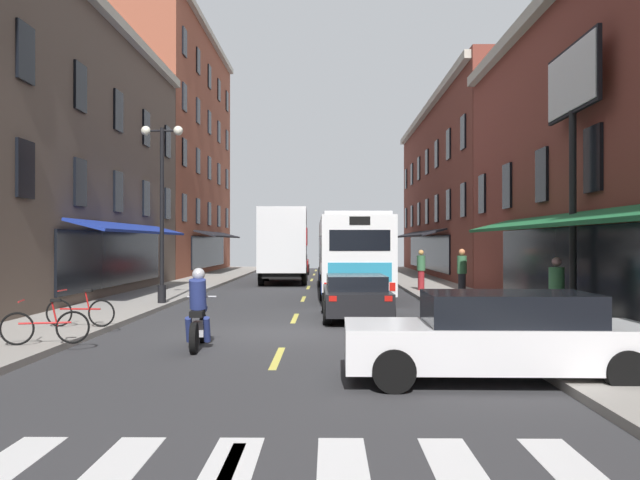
{
  "coord_description": "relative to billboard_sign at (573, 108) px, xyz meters",
  "views": [
    {
      "loc": [
        0.96,
        -15.93,
        2.18
      ],
      "look_at": [
        0.63,
        10.86,
        2.29
      ],
      "focal_mm": 36.96,
      "sensor_mm": 36.0,
      "label": 1
    }
  ],
  "objects": [
    {
      "name": "sidewalk_left",
      "position": [
        -12.95,
        -0.49,
        -5.48
      ],
      "size": [
        3.0,
        80.0,
        0.14
      ],
      "primitive_type": "cube",
      "color": "gray",
      "rests_on": "ground"
    },
    {
      "name": "sedan_mid",
      "position": [
        -5.31,
        2.38,
        -4.89
      ],
      "size": [
        1.97,
        4.28,
        1.26
      ],
      "color": "black",
      "rests_on": "ground"
    },
    {
      "name": "sedan_near",
      "position": [
        -8.37,
        29.43,
        -4.84
      ],
      "size": [
        2.01,
        4.55,
        1.37
      ],
      "color": "maroon",
      "rests_on": "ground"
    },
    {
      "name": "box_truck",
      "position": [
        -8.44,
        18.64,
        -3.53
      ],
      "size": [
        2.62,
        7.05,
        3.95
      ],
      "color": "black",
      "rests_on": "ground"
    },
    {
      "name": "billboard_sign",
      "position": [
        0.0,
        0.0,
        0.0
      ],
      "size": [
        0.4,
        3.32,
        6.97
      ],
      "color": "black",
      "rests_on": "sidewalk_right"
    },
    {
      "name": "transit_bus",
      "position": [
        -5.16,
        11.73,
        -3.83
      ],
      "size": [
        2.83,
        12.17,
        3.28
      ],
      "color": "white",
      "rests_on": "ground"
    },
    {
      "name": "ground_plane",
      "position": [
        -7.05,
        -0.49,
        -5.6
      ],
      "size": [
        34.8,
        80.0,
        0.1
      ],
      "primitive_type": "cube",
      "color": "#333335"
    },
    {
      "name": "sidewalk_right",
      "position": [
        -1.15,
        -0.49,
        -5.48
      ],
      "size": [
        3.0,
        80.0,
        0.14
      ],
      "primitive_type": "cube",
      "color": "gray",
      "rests_on": "ground"
    },
    {
      "name": "bicycle_near",
      "position": [
        -11.76,
        -3.32,
        -5.05
      ],
      "size": [
        1.68,
        0.54,
        0.91
      ],
      "color": "black",
      "rests_on": "sidewalk_left"
    },
    {
      "name": "street_lamp_twin",
      "position": [
        -11.73,
        5.78,
        -2.1
      ],
      "size": [
        1.42,
        0.32,
        6.0
      ],
      "color": "black",
      "rests_on": "sidewalk_left"
    },
    {
      "name": "pedestrian_far",
      "position": [
        -2.08,
        11.96,
        -4.51
      ],
      "size": [
        0.36,
        0.36,
        1.73
      ],
      "rotation": [
        0.0,
        0.0,
        1.76
      ],
      "color": "maroon",
      "rests_on": "sidewalk_right"
    },
    {
      "name": "pedestrian_mid",
      "position": [
        -1.05,
        8.36,
        -4.47
      ],
      "size": [
        0.36,
        0.36,
        1.81
      ],
      "rotation": [
        0.0,
        0.0,
        1.63
      ],
      "color": "black",
      "rests_on": "sidewalk_right"
    },
    {
      "name": "bicycle_mid",
      "position": [
        -12.11,
        -0.53,
        -5.05
      ],
      "size": [
        1.71,
        0.48,
        0.91
      ],
      "color": "black",
      "rests_on": "sidewalk_left"
    },
    {
      "name": "motorcycle_rider",
      "position": [
        -8.77,
        -2.9,
        -4.84
      ],
      "size": [
        0.62,
        2.07,
        1.66
      ],
      "color": "black",
      "rests_on": "ground"
    },
    {
      "name": "lane_centre_dashes",
      "position": [
        -7.05,
        -0.74,
        -5.54
      ],
      "size": [
        0.14,
        73.9,
        0.01
      ],
      "color": "#DBCC4C",
      "rests_on": "ground"
    },
    {
      "name": "pedestrian_rear",
      "position": [
        -0.64,
        -0.68,
        -4.54
      ],
      "size": [
        0.36,
        0.36,
        1.7
      ],
      "rotation": [
        0.0,
        0.0,
        1.74
      ],
      "color": "#4C4C51",
      "rests_on": "sidewalk_right"
    },
    {
      "name": "sedan_far",
      "position": [
        -3.4,
        -6.06,
        -4.84
      ],
      "size": [
        4.78,
        1.95,
        1.4
      ],
      "color": "silver",
      "rests_on": "ground"
    }
  ]
}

